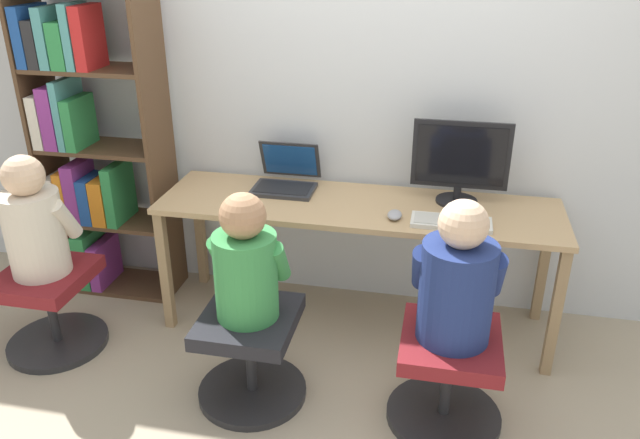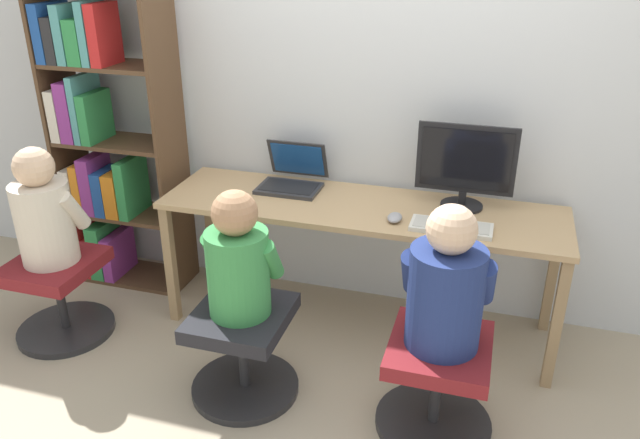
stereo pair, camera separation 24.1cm
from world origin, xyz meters
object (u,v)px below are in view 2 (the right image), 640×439
Objects in this scene: person_at_monitor at (446,287)px; person_at_laptop at (238,261)px; bookshelf at (102,145)px; keyboard at (451,227)px; desktop_monitor at (465,167)px; person_near_shelf at (44,213)px; office_chair_left at (437,381)px; office_chair_right at (243,347)px; office_chair_side at (59,293)px; laptop at (292,178)px.

person_at_monitor is 1.07× the size of person_at_laptop.
person_at_laptop is 0.33× the size of bookshelf.
desktop_monitor is at bearing 85.50° from keyboard.
person_near_shelf is at bearing 175.99° from person_at_monitor.
desktop_monitor is 1.24m from person_at_laptop.
keyboard is at bearing 93.87° from office_chair_left.
person_at_monitor is (0.04, -0.53, -0.02)m from keyboard.
person_at_laptop is at bearing -147.58° from keyboard.
keyboard is 0.72m from office_chair_left.
office_chair_side is (-1.14, 0.16, 0.00)m from office_chair_right.
laptop reaches higher than office_chair_side.
desktop_monitor reaches higher than laptop.
person_near_shelf is at bearing 90.00° from office_chair_side.
keyboard is at bearing 32.42° from person_at_laptop.
desktop_monitor is at bearing 90.96° from person_at_monitor.
keyboard is 1.14m from office_chair_right.
person_near_shelf is (-1.14, 0.16, 0.01)m from person_at_laptop.
laptop is 0.65× the size of office_chair_right.
keyboard is (-0.02, -0.28, -0.21)m from desktop_monitor.
office_chair_left is (0.01, -0.82, -0.70)m from desktop_monitor.
person_at_laptop reaches higher than keyboard.
office_chair_right is (-0.90, -0.02, 0.00)m from office_chair_left.
person_at_laptop is (-0.90, -0.02, -0.01)m from person_at_monitor.
bookshelf is (-2.10, 0.77, 0.16)m from person_at_monitor.
keyboard is at bearing 32.59° from office_chair_right.
bookshelf reaches higher than office_chair_right.
person_at_monitor reaches higher than keyboard.
laptop is 1.40m from office_chair_side.
office_chair_side is at bearing -84.64° from bookshelf.
laptop is (-0.93, 0.01, -0.17)m from desktop_monitor.
office_chair_side is 0.83× the size of person_near_shelf.
office_chair_left is 1.01m from person_at_laptop.
office_chair_right is 1.15m from office_chair_side.
office_chair_side is at bearing 175.99° from office_chair_left.
laptop is 0.19× the size of bookshelf.
person_near_shelf reaches higher than person_at_laptop.
desktop_monitor is 2.24m from office_chair_side.
laptop is 0.87× the size of keyboard.
person_at_monitor is 2.04m from person_near_shelf.
person_at_laptop reaches higher than office_chair_left.
office_chair_left and office_chair_side have the same top height.
office_chair_side is at bearing 176.10° from person_at_monitor.
person_at_laptop is at bearing -178.99° from office_chair_left.
keyboard is 2.10m from office_chair_side.
desktop_monitor is 0.95× the size of office_chair_side.
laptop is 1.25m from person_at_monitor.
office_chair_left is at bearing -90.00° from person_at_monitor.
office_chair_right is (-0.89, -0.84, -0.70)m from desktop_monitor.
person_at_laptop is (-0.89, -0.83, -0.24)m from desktop_monitor.
keyboard is 0.75× the size of office_chair_left.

